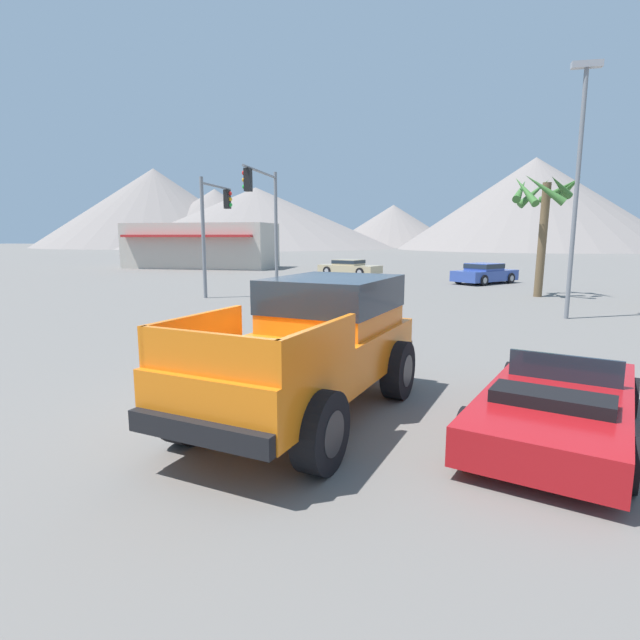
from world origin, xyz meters
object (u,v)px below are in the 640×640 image
(orange_pickup_truck, at_px, (316,338))
(parked_car_blue, at_px, (485,273))
(parked_car_tan, at_px, (349,267))
(traffic_light_main, at_px, (215,216))
(street_lamp_post, at_px, (578,170))
(palm_tree_tall, at_px, (544,203))
(red_convertible_car, at_px, (557,406))
(traffic_light_crosswalk, at_px, (265,207))

(orange_pickup_truck, height_order, parked_car_blue, orange_pickup_truck)
(orange_pickup_truck, bearing_deg, parked_car_tan, 111.38)
(orange_pickup_truck, xyz_separation_m, traffic_light_main, (-8.00, 14.50, 2.50))
(parked_car_tan, distance_m, street_lamp_post, 20.50)
(orange_pickup_truck, height_order, palm_tree_tall, palm_tree_tall)
(traffic_light_main, bearing_deg, red_convertible_car, -142.16)
(palm_tree_tall, bearing_deg, traffic_light_crosswalk, -168.15)
(red_convertible_car, xyz_separation_m, traffic_light_crosswalk, (-8.98, 14.52, 3.61))
(traffic_light_main, distance_m, traffic_light_crosswalk, 2.51)
(red_convertible_car, height_order, traffic_light_main, traffic_light_main)
(parked_car_tan, relative_size, traffic_light_crosswalk, 0.83)
(red_convertible_car, xyz_separation_m, palm_tree_tall, (3.14, 17.06, 3.74))
(parked_car_blue, bearing_deg, orange_pickup_truck, -59.54)
(parked_car_blue, bearing_deg, traffic_light_crosswalk, -97.45)
(orange_pickup_truck, distance_m, parked_car_blue, 23.58)
(parked_car_tan, bearing_deg, red_convertible_car, 37.11)
(traffic_light_main, bearing_deg, parked_car_blue, -56.44)
(traffic_light_crosswalk, relative_size, palm_tree_tall, 1.04)
(parked_car_blue, relative_size, traffic_light_main, 0.80)
(red_convertible_car, xyz_separation_m, parked_car_tan, (-7.24, 28.06, 0.16))
(red_convertible_car, distance_m, traffic_light_main, 18.95)
(street_lamp_post, height_order, palm_tree_tall, street_lamp_post)
(parked_car_blue, relative_size, street_lamp_post, 0.52)
(orange_pickup_truck, relative_size, traffic_light_crosswalk, 0.95)
(traffic_light_main, relative_size, traffic_light_crosswalk, 0.92)
(parked_car_tan, xyz_separation_m, traffic_light_main, (-4.22, -13.32, 3.10))
(street_lamp_post, bearing_deg, red_convertible_car, -104.55)
(traffic_light_crosswalk, bearing_deg, orange_pickup_truck, 21.15)
(red_convertible_car, bearing_deg, parked_car_blue, 106.21)
(traffic_light_crosswalk, bearing_deg, palm_tree_tall, 101.85)
(parked_car_blue, distance_m, traffic_light_main, 15.78)
(traffic_light_main, bearing_deg, parked_car_tan, -17.56)
(parked_car_blue, relative_size, palm_tree_tall, 0.77)
(parked_car_tan, height_order, traffic_light_main, traffic_light_main)
(orange_pickup_truck, distance_m, red_convertible_car, 3.54)
(traffic_light_main, bearing_deg, orange_pickup_truck, -151.13)
(parked_car_blue, xyz_separation_m, palm_tree_tall, (1.69, -6.24, 3.55))
(street_lamp_post, distance_m, palm_tree_tall, 6.42)
(orange_pickup_truck, height_order, parked_car_tan, orange_pickup_truck)
(parked_car_tan, bearing_deg, palm_tree_tall, 65.98)
(parked_car_blue, height_order, traffic_light_main, traffic_light_main)
(traffic_light_main, xyz_separation_m, traffic_light_crosswalk, (2.47, -0.22, 0.36))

